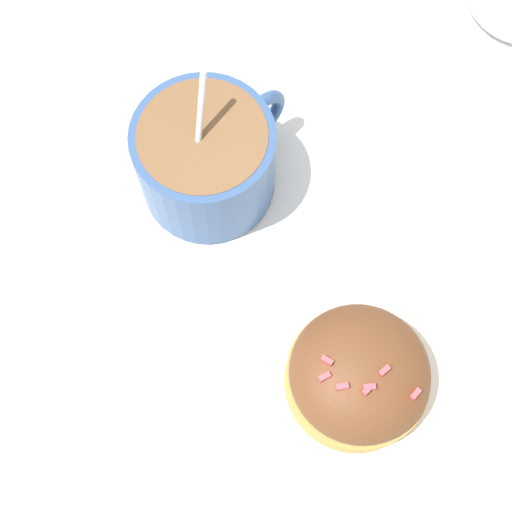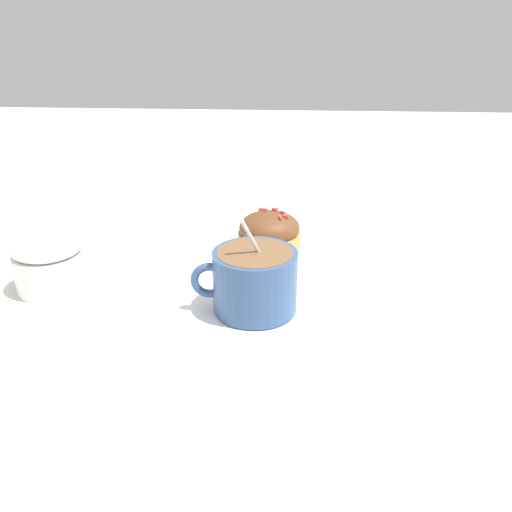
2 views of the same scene
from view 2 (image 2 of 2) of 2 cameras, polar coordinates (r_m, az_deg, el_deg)
ground_plane at (r=0.64m, az=0.49°, el=-2.37°), size 3.00×3.00×0.00m
paper_napkin at (r=0.64m, az=0.49°, el=-2.25°), size 0.31×0.31×0.00m
coffee_cup at (r=0.54m, az=-0.00°, el=-2.55°), size 0.09×0.12×0.11m
frosted_pastry at (r=0.71m, az=1.54°, el=2.71°), size 0.09×0.09×0.06m
sugar_bowl at (r=0.65m, az=-22.51°, el=-0.60°), size 0.08×0.08×0.07m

